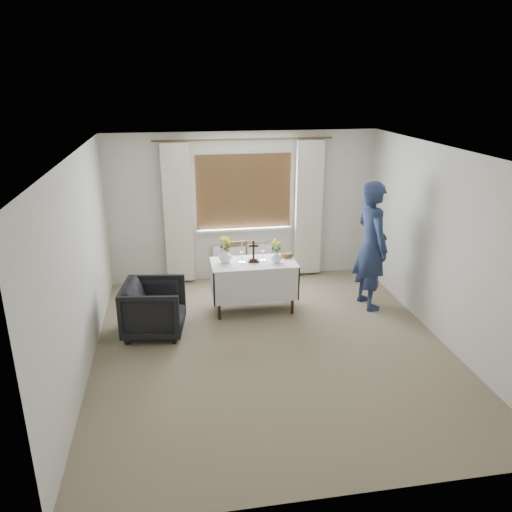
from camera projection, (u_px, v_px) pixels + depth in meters
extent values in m
plane|color=gray|center=(272.00, 347.00, 6.47)|extent=(5.00, 5.00, 0.00)
cube|color=white|center=(254.00, 286.00, 7.41)|extent=(1.24, 0.64, 0.76)
imported|color=black|center=(154.00, 308.00, 6.73)|extent=(0.90, 0.89, 0.73)
imported|color=navy|center=(371.00, 246.00, 7.36)|extent=(0.54, 0.75, 1.93)
cube|color=white|center=(245.00, 262.00, 8.62)|extent=(1.10, 0.10, 0.60)
imported|color=white|center=(225.00, 256.00, 7.24)|extent=(0.24, 0.24, 0.20)
imported|color=white|center=(276.00, 256.00, 7.25)|extent=(0.21, 0.21, 0.17)
cylinder|color=brown|center=(286.00, 255.00, 7.47)|extent=(0.19, 0.19, 0.07)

